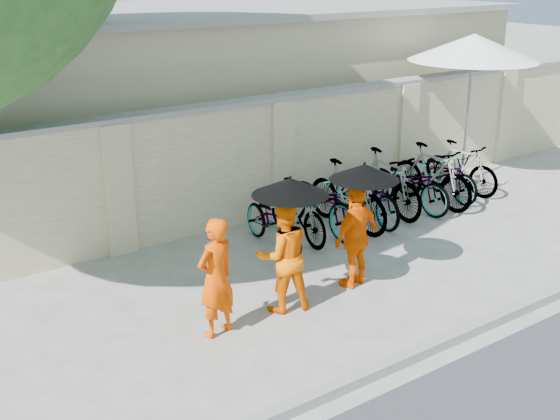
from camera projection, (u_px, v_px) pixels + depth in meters
ground at (295, 311)px, 8.94m from camera, size 80.00×80.00×0.00m
kerb at (388, 366)px, 7.62m from camera, size 40.00×0.16×0.12m
compound_wall at (228, 167)px, 11.61m from camera, size 20.00×0.30×2.00m
building_behind at (174, 92)px, 14.87m from camera, size 14.00×6.00×3.20m
monk_left at (216, 277)px, 8.16m from camera, size 0.60×0.47×1.47m
monk_center at (283, 256)px, 8.76m from camera, size 0.84×0.73×1.48m
parasol_center at (290, 187)px, 8.42m from camera, size 0.95×0.95×0.93m
monk_right at (356, 236)px, 9.43m from camera, size 0.89×0.50×1.43m
parasol_right at (364, 172)px, 9.07m from camera, size 0.92×0.92×0.93m
patio_umbrella at (474, 49)px, 13.24m from camera, size 2.86×2.86×2.93m
bike_0 at (274, 221)px, 10.79m from camera, size 0.73×1.71×0.87m
bike_1 at (298, 211)px, 11.09m from camera, size 0.56×1.62×0.96m
bike_2 at (318, 201)px, 11.45m from camera, size 0.73×1.99×1.04m
bike_3 at (347, 195)px, 11.59m from camera, size 0.60×1.87×1.11m
bike_4 at (367, 194)px, 11.94m from camera, size 0.82×1.88×0.96m
bike_5 at (386, 183)px, 12.25m from camera, size 0.65×1.90×1.13m
bike_6 at (409, 183)px, 12.50m from camera, size 0.80×1.89×0.97m
bike_7 at (432, 175)px, 12.69m from camera, size 0.58×1.86×1.11m
bike_8 at (443, 174)px, 13.13m from camera, size 0.67×1.76×0.91m
bike_9 at (461, 168)px, 13.40m from camera, size 0.65×1.68×0.99m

